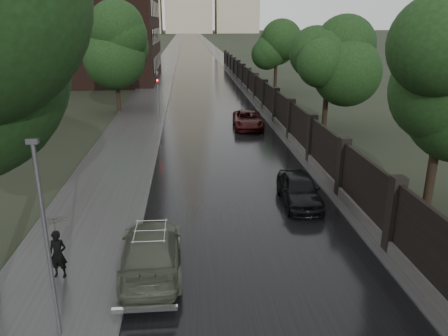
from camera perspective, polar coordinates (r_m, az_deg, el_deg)
road at (r=197.82m, az=-4.33°, el=16.39°), size 8.00×420.00×0.02m
sidewalk_left at (r=197.85m, az=-6.14°, el=16.36°), size 4.00×420.00×0.16m
verge_right at (r=197.96m, az=-2.67°, el=16.43°), size 3.00×420.00×0.08m
fence_right at (r=40.76m, az=4.84°, el=9.46°), size 0.45×75.72×2.70m
tree_left_far at (r=38.19m, az=-14.10°, el=14.77°), size 4.25×4.25×7.39m
tree_right_a at (r=18.55m, az=26.86°, el=8.93°), size 4.08×4.08×7.01m
tree_right_b at (r=31.29m, az=13.53°, el=13.54°), size 4.08×4.08×7.01m
tree_right_c at (r=48.69m, az=6.88°, el=15.54°), size 4.08×4.08×7.01m
lamp_post at (r=10.84m, az=-22.13°, el=-8.95°), size 0.25×0.12×5.11m
traffic_light at (r=33.12m, az=-8.62°, el=9.64°), size 0.16×0.32×4.00m
brick_building at (r=61.80m, az=-20.96°, el=19.83°), size 24.00×18.00×20.00m
volga_sedan at (r=13.99m, az=-9.48°, el=-10.66°), size 2.01×4.61×1.32m
car_right_near at (r=18.88m, az=9.80°, el=-2.75°), size 1.65×3.86×1.30m
car_right_far at (r=32.13m, az=3.15°, el=6.33°), size 2.32×4.60×1.25m
pedestrian_umbrella at (r=13.68m, az=-21.24°, el=-7.54°), size 0.98×1.00×2.32m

